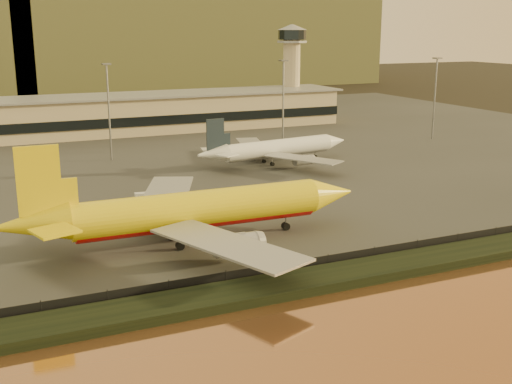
% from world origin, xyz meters
% --- Properties ---
extents(ground, '(900.00, 900.00, 0.00)m').
position_xyz_m(ground, '(0.00, 0.00, 0.00)').
color(ground, black).
rests_on(ground, ground).
extents(embankment, '(320.00, 7.00, 1.40)m').
position_xyz_m(embankment, '(0.00, -17.00, 0.70)').
color(embankment, black).
rests_on(embankment, ground).
extents(tarmac, '(320.00, 220.00, 0.20)m').
position_xyz_m(tarmac, '(0.00, 95.00, 0.10)').
color(tarmac, '#2D2D2D').
rests_on(tarmac, ground).
extents(perimeter_fence, '(300.00, 0.05, 2.20)m').
position_xyz_m(perimeter_fence, '(0.00, -13.00, 1.30)').
color(perimeter_fence, black).
rests_on(perimeter_fence, tarmac).
extents(terminal_building, '(202.00, 25.00, 12.60)m').
position_xyz_m(terminal_building, '(-14.52, 125.55, 6.25)').
color(terminal_building, tan).
rests_on(terminal_building, tarmac).
extents(control_tower, '(11.20, 11.20, 35.50)m').
position_xyz_m(control_tower, '(70.00, 131.00, 21.66)').
color(control_tower, tan).
rests_on(control_tower, tarmac).
extents(apron_light_masts, '(152.20, 12.20, 25.40)m').
position_xyz_m(apron_light_masts, '(15.00, 75.00, 15.70)').
color(apron_light_masts, slate).
rests_on(apron_light_masts, tarmac).
extents(distant_hills, '(470.00, 160.00, 70.00)m').
position_xyz_m(distant_hills, '(-20.74, 340.00, 31.39)').
color(distant_hills, brown).
rests_on(distant_hills, ground).
extents(dhl_cargo_jet, '(59.43, 58.41, 17.80)m').
position_xyz_m(dhl_cargo_jet, '(-11.84, 6.77, 5.52)').
color(dhl_cargo_jet, yellow).
rests_on(dhl_cargo_jet, tarmac).
extents(white_narrowbody_jet, '(45.18, 43.71, 12.98)m').
position_xyz_m(white_narrowbody_jet, '(28.12, 58.12, 4.08)').
color(white_narrowbody_jet, white).
rests_on(white_narrowbody_jet, tarmac).
extents(gse_vehicle_yellow, '(4.27, 2.71, 1.78)m').
position_xyz_m(gse_vehicle_yellow, '(14.09, 24.16, 1.09)').
color(gse_vehicle_yellow, yellow).
rests_on(gse_vehicle_yellow, tarmac).
extents(gse_vehicle_white, '(3.72, 2.02, 1.60)m').
position_xyz_m(gse_vehicle_white, '(-12.66, 36.06, 1.00)').
color(gse_vehicle_white, white).
rests_on(gse_vehicle_white, tarmac).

